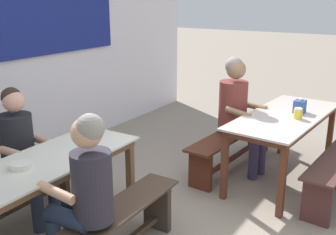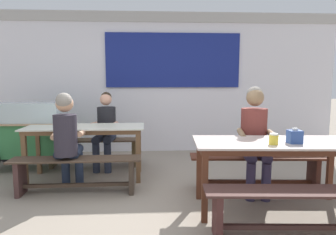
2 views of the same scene
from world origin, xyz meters
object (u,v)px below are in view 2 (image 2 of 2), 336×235
at_px(person_center_facing, 106,126).
at_px(condiment_jar, 274,139).
at_px(dining_table_far, 85,132).
at_px(bench_far_front, 76,171).
at_px(dining_table_near, 274,148).
at_px(person_left_back_turned, 67,136).
at_px(person_right_near_table, 255,133).
at_px(bench_far_back, 94,149).
at_px(soup_bowl, 72,125).
at_px(food_cart, 29,131).
at_px(bench_near_front, 296,207).
at_px(tissue_box, 295,137).
at_px(bench_near_back, 257,166).

bearing_deg(person_center_facing, condiment_jar, -43.38).
bearing_deg(dining_table_far, bench_far_front, -88.94).
height_order(dining_table_near, person_left_back_turned, person_left_back_turned).
relative_size(person_right_near_table, person_center_facing, 1.09).
distance_m(dining_table_far, dining_table_near, 2.59).
bearing_deg(bench_far_back, person_left_back_turned, -94.89).
bearing_deg(soup_bowl, food_cart, 147.76).
distance_m(dining_table_far, bench_near_front, 2.91).
distance_m(dining_table_near, tissue_box, 0.25).
xyz_separation_m(bench_near_back, person_right_near_table, (-0.07, -0.06, 0.46)).
height_order(dining_table_far, condiment_jar, condiment_jar).
xyz_separation_m(bench_far_front, condiment_jar, (2.20, -0.75, 0.53)).
distance_m(bench_far_back, tissue_box, 3.17).
distance_m(bench_near_front, tissue_box, 0.77).
bearing_deg(bench_near_front, food_cart, 144.16).
distance_m(person_right_near_table, person_center_facing, 2.37).
relative_size(dining_table_far, bench_near_front, 1.03).
height_order(dining_table_near, person_right_near_table, person_right_near_table).
relative_size(bench_near_front, person_left_back_turned, 1.30).
distance_m(dining_table_near, bench_near_back, 0.72).
xyz_separation_m(dining_table_near, person_center_facing, (-2.08, 1.74, 0.00)).
relative_size(bench_near_front, food_cart, 1.04).
relative_size(dining_table_near, condiment_jar, 15.34).
distance_m(dining_table_near, person_left_back_turned, 2.49).
distance_m(tissue_box, soup_bowl, 2.97).
distance_m(person_left_back_turned, person_center_facing, 1.11).
bearing_deg(bench_near_front, person_left_back_turned, 151.54).
height_order(dining_table_far, person_left_back_turned, person_left_back_turned).
height_order(bench_far_front, soup_bowl, soup_bowl).
distance_m(food_cart, person_left_back_turned, 1.43).
relative_size(bench_near_back, person_center_facing, 1.40).
bearing_deg(dining_table_far, soup_bowl, 172.37).
relative_size(bench_far_front, bench_near_back, 0.93).
bearing_deg(soup_bowl, condiment_jar, -30.00).
bearing_deg(dining_table_far, person_center_facing, 68.49).
distance_m(bench_far_front, person_left_back_turned, 0.45).
bearing_deg(bench_near_back, food_cart, 161.01).
bearing_deg(condiment_jar, bench_near_front, -85.16).
bearing_deg(soup_bowl, person_center_facing, 51.34).
bearing_deg(bench_near_back, dining_table_near, -93.69).
bearing_deg(food_cart, person_left_back_turned, -49.81).
bearing_deg(bench_near_front, dining_table_near, 86.31).
xyz_separation_m(bench_far_back, condiment_jar, (2.22, -1.97, 0.53)).
bearing_deg(bench_far_front, bench_near_front, -28.36).
distance_m(food_cart, tissue_box, 3.96).
xyz_separation_m(bench_far_front, person_left_back_turned, (-0.12, 0.07, 0.43)).
distance_m(bench_far_front, soup_bowl, 0.83).
relative_size(person_left_back_turned, soup_bowl, 8.16).
relative_size(bench_far_back, condiment_jar, 13.75).
distance_m(bench_far_back, bench_near_front, 3.31).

